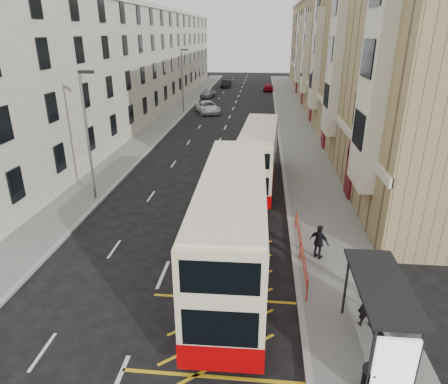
# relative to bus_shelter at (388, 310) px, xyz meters

# --- Properties ---
(ground) EXTENTS (200.00, 200.00, 0.00)m
(ground) POSITION_rel_bus_shelter_xyz_m (-8.34, 0.39, -2.14)
(ground) COLOR black
(ground) RESTS_ON ground
(pavement_right) EXTENTS (4.00, 120.00, 0.15)m
(pavement_right) POSITION_rel_bus_shelter_xyz_m (-0.34, 30.39, -2.06)
(pavement_right) COLOR slate
(pavement_right) RESTS_ON ground
(pavement_left) EXTENTS (3.00, 120.00, 0.15)m
(pavement_left) POSITION_rel_bus_shelter_xyz_m (-15.84, 30.39, -2.06)
(pavement_left) COLOR slate
(pavement_left) RESTS_ON ground
(kerb_right) EXTENTS (0.25, 120.00, 0.15)m
(kerb_right) POSITION_rel_bus_shelter_xyz_m (-2.34, 30.39, -2.06)
(kerb_right) COLOR #9B9B95
(kerb_right) RESTS_ON ground
(kerb_left) EXTENTS (0.25, 120.00, 0.15)m
(kerb_left) POSITION_rel_bus_shelter_xyz_m (-14.34, 30.39, -2.06)
(kerb_left) COLOR #9B9B95
(kerb_left) RESTS_ON ground
(road_markings) EXTENTS (10.00, 110.00, 0.01)m
(road_markings) POSITION_rel_bus_shelter_xyz_m (-8.34, 45.39, -2.13)
(road_markings) COLOR silver
(road_markings) RESTS_ON ground
(terrace_right) EXTENTS (10.75, 79.00, 15.25)m
(terrace_right) POSITION_rel_bus_shelter_xyz_m (6.54, 45.77, 5.38)
(terrace_right) COLOR tan
(terrace_right) RESTS_ON ground
(terrace_left) EXTENTS (9.18, 79.00, 13.25)m
(terrace_left) POSITION_rel_bus_shelter_xyz_m (-21.77, 45.89, 4.38)
(terrace_left) COLOR silver
(terrace_left) RESTS_ON ground
(bus_shelter) EXTENTS (1.65, 4.25, 2.70)m
(bus_shelter) POSITION_rel_bus_shelter_xyz_m (0.00, 0.00, 0.00)
(bus_shelter) COLOR black
(bus_shelter) RESTS_ON pavement_right
(guard_railing) EXTENTS (0.06, 6.56, 1.01)m
(guard_railing) POSITION_rel_bus_shelter_xyz_m (-2.09, 6.14, -1.28)
(guard_railing) COLOR red
(guard_railing) RESTS_ON pavement_right
(street_lamp_near) EXTENTS (0.93, 0.18, 8.00)m
(street_lamp_near) POSITION_rel_bus_shelter_xyz_m (-14.69, 12.39, 2.50)
(street_lamp_near) COLOR slate
(street_lamp_near) RESTS_ON pavement_left
(street_lamp_far) EXTENTS (0.93, 0.18, 8.00)m
(street_lamp_far) POSITION_rel_bus_shelter_xyz_m (-14.69, 42.39, 2.50)
(street_lamp_far) COLOR slate
(street_lamp_far) RESTS_ON pavement_left
(double_decker_front) EXTENTS (2.92, 11.91, 4.73)m
(double_decker_front) POSITION_rel_bus_shelter_xyz_m (-5.23, 4.69, 0.27)
(double_decker_front) COLOR beige
(double_decker_front) RESTS_ON ground
(double_decker_rear) EXTENTS (2.92, 10.39, 4.10)m
(double_decker_rear) POSITION_rel_bus_shelter_xyz_m (-4.31, 16.51, -0.05)
(double_decker_rear) COLOR beige
(double_decker_rear) RESTS_ON ground
(litter_bin) EXTENTS (0.55, 0.55, 0.91)m
(litter_bin) POSITION_rel_bus_shelter_xyz_m (-0.65, -1.35, -1.52)
(litter_bin) COLOR black
(litter_bin) RESTS_ON pavement_right
(pedestrian_near) EXTENTS (0.72, 0.49, 1.91)m
(pedestrian_near) POSITION_rel_bus_shelter_xyz_m (-0.08, 1.66, -1.03)
(pedestrian_near) COLOR black
(pedestrian_near) RESTS_ON pavement_right
(pedestrian_mid) EXTENTS (0.90, 0.75, 1.67)m
(pedestrian_mid) POSITION_rel_bus_shelter_xyz_m (0.56, 3.23, -1.15)
(pedestrian_mid) COLOR black
(pedestrian_mid) RESTS_ON pavement_right
(pedestrian_far) EXTENTS (1.05, 0.94, 1.71)m
(pedestrian_far) POSITION_rel_bus_shelter_xyz_m (-1.24, 6.30, -1.13)
(pedestrian_far) COLOR black
(pedestrian_far) RESTS_ON pavement_right
(white_van) EXTENTS (4.40, 6.08, 1.54)m
(white_van) POSITION_rel_bus_shelter_xyz_m (-11.55, 42.84, -1.37)
(white_van) COLOR white
(white_van) RESTS_ON ground
(car_silver) EXTENTS (2.47, 4.47, 1.44)m
(car_silver) POSITION_rel_bus_shelter_xyz_m (-13.29, 56.07, -1.42)
(car_silver) COLOR #95979C
(car_silver) RESTS_ON ground
(car_dark) EXTENTS (1.87, 4.38, 1.40)m
(car_dark) POSITION_rel_bus_shelter_xyz_m (-11.49, 69.35, -1.44)
(car_dark) COLOR black
(car_dark) RESTS_ON ground
(car_red) EXTENTS (1.94, 4.47, 1.28)m
(car_red) POSITION_rel_bus_shelter_xyz_m (-3.27, 65.28, -1.50)
(car_red) COLOR #A3011C
(car_red) RESTS_ON ground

